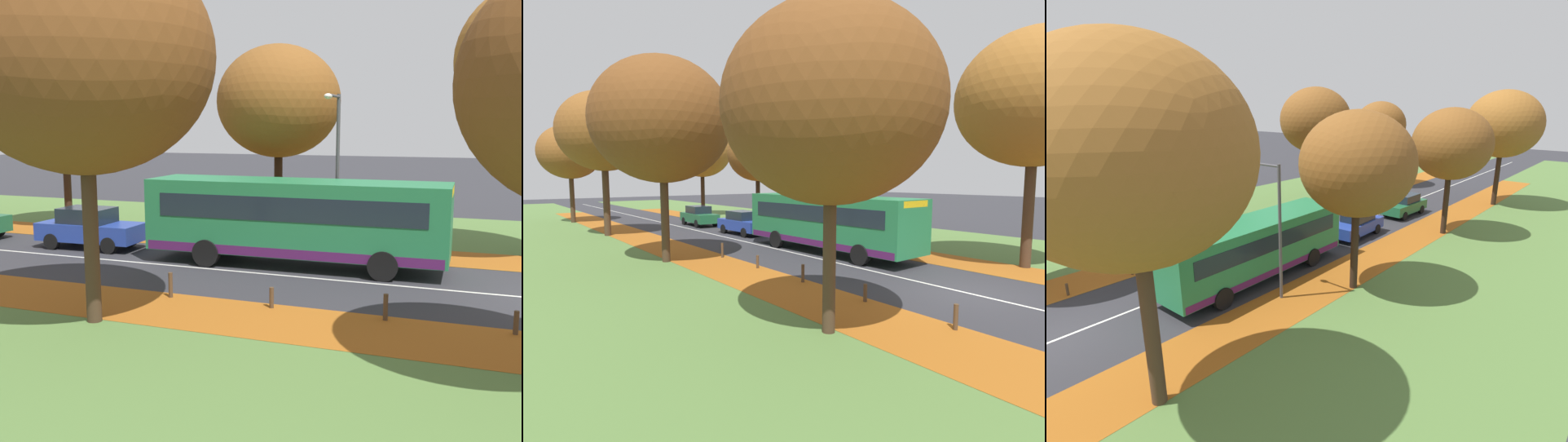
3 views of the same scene
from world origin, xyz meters
TOP-DOWN VIEW (x-y plane):
  - ground_plane at (0.00, 0.00)m, footprint 160.00×160.00m
  - grass_verge_left at (-9.20, 20.00)m, footprint 12.00×90.00m
  - leaf_litter_left at (-4.60, 14.00)m, footprint 2.80×60.00m
  - grass_verge_right at (9.20, 20.00)m, footprint 12.00×90.00m
  - leaf_litter_right at (4.60, 14.00)m, footprint 2.80×60.00m
  - road_centre_line at (0.00, 20.00)m, footprint 0.12×80.00m
  - tree_left_nearest at (-6.21, 0.41)m, footprint 5.32×5.32m
  - tree_left_near at (-6.14, 11.40)m, footprint 6.25×6.25m
  - tree_left_mid at (-5.99, 22.22)m, footprint 5.82×5.82m
  - tree_left_far at (-6.19, 32.83)m, footprint 5.17×5.17m
  - tree_right_nearest at (5.84, 0.62)m, footprint 6.35×6.35m
  - tree_right_near at (5.84, 10.65)m, footprint 5.13×5.13m
  - tree_right_mid at (5.74, 21.38)m, footprint 4.98×4.98m
  - tree_right_far at (5.84, 31.76)m, footprint 5.96×5.96m
  - bollard_nearest at (-3.53, -1.48)m, footprint 0.12×0.12m
  - bollard_second at (-3.52, 1.55)m, footprint 0.12×0.12m
  - bollard_third at (-3.53, 4.58)m, footprint 0.12×0.12m
  - bollard_fourth at (-3.54, 7.61)m, footprint 0.12×0.12m
  - bollard_fifth at (-3.59, 10.65)m, footprint 0.12×0.12m
  - streetlamp_right at (3.67, 7.67)m, footprint 1.89×0.28m
  - bus at (1.55, 8.54)m, footprint 2.84×10.45m
  - car_blue_lead at (1.66, 17.17)m, footprint 1.88×4.25m
  - car_green_following at (1.58, 23.87)m, footprint 1.90×4.26m

SIDE VIEW (x-z plane):
  - ground_plane at x=0.00m, z-range 0.00..0.00m
  - road_centre_line at x=0.00m, z-range 0.00..0.01m
  - grass_verge_left at x=-9.20m, z-range 0.00..0.01m
  - grass_verge_right at x=9.20m, z-range 0.00..0.01m
  - leaf_litter_left at x=-4.60m, z-range 0.01..0.01m
  - leaf_litter_right at x=4.60m, z-range 0.01..0.01m
  - bollard_fourth at x=-3.54m, z-range 0.00..0.58m
  - bollard_second at x=-3.52m, z-range 0.00..0.58m
  - bollard_nearest at x=-3.53m, z-range 0.00..0.69m
  - bollard_third at x=-3.53m, z-range 0.00..0.69m
  - bollard_fifth at x=-3.59m, z-range 0.00..0.73m
  - car_blue_lead at x=1.66m, z-range 0.00..1.62m
  - car_green_following at x=1.58m, z-range 0.00..1.62m
  - bus at x=1.55m, z-range 0.21..3.19m
  - streetlamp_right at x=3.67m, z-range 0.74..6.74m
  - tree_left_nearest at x=-6.21m, z-range 1.60..9.61m
  - tree_right_near at x=5.84m, z-range 1.75..9.90m
  - tree_right_mid at x=5.74m, z-range 1.80..9.93m
  - tree_left_far at x=-6.19m, z-range 1.90..10.38m
  - tree_left_near at x=-6.14m, z-range 1.82..11.11m
  - tree_right_far at x=5.84m, z-range 1.99..11.37m
  - tree_left_mid at x=-5.99m, z-range 2.16..11.76m
  - tree_right_nearest at x=5.84m, z-range 2.16..12.24m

